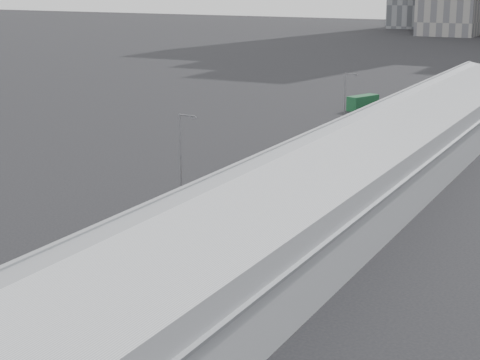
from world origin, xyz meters
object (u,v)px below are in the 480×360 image
Objects in this scene: bus_4 at (287,171)px; shipping_container at (363,103)px; bus_2 at (164,232)px; bus_3 at (222,202)px; street_lamp_near at (182,152)px; bus_5 at (339,144)px; bus_6 at (364,127)px; bus_1 at (59,284)px; street_lamp_far at (346,94)px; bus_7 at (395,114)px; suv at (402,98)px.

bus_4 is 54.40m from shipping_container.
bus_3 is (-0.23, 10.80, -0.12)m from bus_2.
bus_3 is at bearing -25.87° from street_lamp_near.
bus_5 is 2.05× the size of shipping_container.
street_lamp_near is at bearing -97.57° from bus_6.
street_lamp_near reaches higher than bus_6.
bus_1 reaches higher than shipping_container.
bus_3 is at bearing 91.57° from bus_1.
street_lamp_far is (-7.02, 64.37, 3.10)m from bus_2.
street_lamp_far reaches higher than shipping_container.
bus_5 reaches higher than shipping_container.
street_lamp_far is (-7.20, 22.25, 3.17)m from bus_5.
street_lamp_near is 1.14× the size of street_lamp_far.
bus_6 is at bearing -56.39° from street_lamp_far.
street_lamp_far reaches higher than bus_6.
shipping_container is at bearing 92.21° from street_lamp_near.
bus_4 is (0.35, 24.98, -0.00)m from bus_2.
bus_7 is (-0.28, 42.80, -0.08)m from bus_4.
street_lamp_far reaches higher than bus_3.
bus_5 is at bearing -92.75° from bus_7.
street_lamp_far reaches higher than suv.
bus_3 is 68.34m from shipping_container.
bus_5 is at bearing 96.29° from bus_4.
suv is at bearing 100.76° from bus_7.
street_lamp_far is 26.78m from suv.
bus_5 is at bearing 91.16° from bus_1.
bus_1 is 81.16m from bus_7.
shipping_container is at bearing 97.02° from bus_1.
bus_2 reaches higher than shipping_container.
bus_6 reaches higher than bus_5.
bus_6 is (-0.78, 12.59, 0.08)m from bus_5.
bus_1 is at bearing -77.04° from street_lamp_near.
bus_5 is 25.66m from bus_7.
bus_4 is 40.19m from street_lamp_far.
bus_2 reaches higher than bus_4.
street_lamp_near is at bearing 104.54° from bus_1.
bus_1 is 0.99× the size of bus_2.
bus_7 is at bearing 83.06° from street_lamp_near.
bus_3 reaches higher than suv.
street_lamp_near is at bearing -99.92° from bus_7.
suv is at bearing 94.51° from bus_1.
bus_3 is at bearing -91.78° from suv.
bus_1 is 28.17m from street_lamp_near.
bus_5 is 12.62m from bus_6.
bus_1 is 38.36m from bus_4.
bus_4 is at bearing -58.70° from shipping_container.
bus_2 is 1.07× the size of bus_3.
street_lamp_near reaches higher than bus_4.
bus_4 reaches higher than bus_1.
bus_5 is at bearing 76.74° from street_lamp_near.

